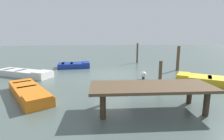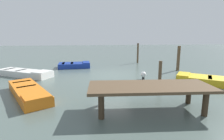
{
  "view_description": "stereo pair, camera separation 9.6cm",
  "coord_description": "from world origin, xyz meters",
  "px_view_note": "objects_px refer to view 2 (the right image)",
  "views": [
    {
      "loc": [
        1.54,
        11.95,
        2.71
      ],
      "look_at": [
        0.0,
        0.0,
        0.35
      ],
      "focal_mm": 28.12,
      "sensor_mm": 36.0,
      "label": 1
    },
    {
      "loc": [
        1.44,
        11.96,
        2.71
      ],
      "look_at": [
        0.0,
        0.0,
        0.35
      ],
      "focal_mm": 28.12,
      "sensor_mm": 36.0,
      "label": 2
    }
  ],
  "objects_px": {
    "rowboat_white": "(25,73)",
    "marker_buoy": "(143,75)",
    "rowboat_orange": "(28,92)",
    "mooring_piling_mid_left": "(138,53)",
    "rowboat_blue": "(75,65)",
    "mooring_piling_far_left": "(178,58)",
    "dock_segment": "(150,89)",
    "mooring_piling_mid_right": "(160,73)",
    "rowboat_yellow": "(205,80)"
  },
  "relations": [
    {
      "from": "mooring_piling_mid_left",
      "to": "mooring_piling_far_left",
      "type": "distance_m",
      "value": 4.73
    },
    {
      "from": "rowboat_yellow",
      "to": "rowboat_white",
      "type": "distance_m",
      "value": 11.44
    },
    {
      "from": "mooring_piling_mid_right",
      "to": "rowboat_white",
      "type": "bearing_deg",
      "value": -20.78
    },
    {
      "from": "rowboat_yellow",
      "to": "marker_buoy",
      "type": "height_order",
      "value": "marker_buoy"
    },
    {
      "from": "rowboat_blue",
      "to": "rowboat_yellow",
      "type": "height_order",
      "value": "same"
    },
    {
      "from": "rowboat_orange",
      "to": "mooring_piling_mid_right",
      "type": "relative_size",
      "value": 2.89
    },
    {
      "from": "rowboat_yellow",
      "to": "rowboat_white",
      "type": "bearing_deg",
      "value": 18.37
    },
    {
      "from": "rowboat_orange",
      "to": "marker_buoy",
      "type": "bearing_deg",
      "value": 82.1
    },
    {
      "from": "mooring_piling_mid_right",
      "to": "mooring_piling_far_left",
      "type": "distance_m",
      "value": 4.91
    },
    {
      "from": "mooring_piling_mid_left",
      "to": "mooring_piling_mid_right",
      "type": "bearing_deg",
      "value": 83.69
    },
    {
      "from": "dock_segment",
      "to": "mooring_piling_mid_right",
      "type": "height_order",
      "value": "mooring_piling_mid_right"
    },
    {
      "from": "rowboat_blue",
      "to": "rowboat_yellow",
      "type": "bearing_deg",
      "value": -41.76
    },
    {
      "from": "rowboat_white",
      "to": "marker_buoy",
      "type": "xyz_separation_m",
      "value": [
        -7.77,
        1.79,
        0.07
      ]
    },
    {
      "from": "dock_segment",
      "to": "rowboat_blue",
      "type": "bearing_deg",
      "value": -65.97
    },
    {
      "from": "rowboat_white",
      "to": "dock_segment",
      "type": "bearing_deg",
      "value": -14.83
    },
    {
      "from": "rowboat_yellow",
      "to": "mooring_piling_mid_left",
      "type": "distance_m",
      "value": 8.35
    },
    {
      "from": "rowboat_orange",
      "to": "mooring_piling_mid_right",
      "type": "height_order",
      "value": "mooring_piling_mid_right"
    },
    {
      "from": "rowboat_blue",
      "to": "marker_buoy",
      "type": "distance_m",
      "value": 6.68
    },
    {
      "from": "mooring_piling_mid_right",
      "to": "dock_segment",
      "type": "bearing_deg",
      "value": 62.45
    },
    {
      "from": "mooring_piling_far_left",
      "to": "marker_buoy",
      "type": "distance_m",
      "value": 4.41
    },
    {
      "from": "rowboat_blue",
      "to": "mooring_piling_mid_left",
      "type": "height_order",
      "value": "mooring_piling_mid_left"
    },
    {
      "from": "mooring_piling_mid_right",
      "to": "rowboat_yellow",
      "type": "bearing_deg",
      "value": 178.54
    },
    {
      "from": "mooring_piling_mid_left",
      "to": "marker_buoy",
      "type": "xyz_separation_m",
      "value": [
        1.42,
        6.69,
        -0.7
      ]
    },
    {
      "from": "rowboat_blue",
      "to": "mooring_piling_far_left",
      "type": "xyz_separation_m",
      "value": [
        -8.27,
        2.26,
        0.75
      ]
    },
    {
      "from": "rowboat_blue",
      "to": "mooring_piling_mid_left",
      "type": "xyz_separation_m",
      "value": [
        -6.12,
        -1.95,
        0.77
      ]
    },
    {
      "from": "rowboat_blue",
      "to": "mooring_piling_far_left",
      "type": "bearing_deg",
      "value": -19.07
    },
    {
      "from": "rowboat_white",
      "to": "mooring_piling_mid_right",
      "type": "height_order",
      "value": "mooring_piling_mid_right"
    },
    {
      "from": "rowboat_white",
      "to": "mooring_piling_mid_left",
      "type": "height_order",
      "value": "mooring_piling_mid_left"
    },
    {
      "from": "rowboat_yellow",
      "to": "marker_buoy",
      "type": "distance_m",
      "value": 3.51
    },
    {
      "from": "rowboat_yellow",
      "to": "rowboat_orange",
      "type": "bearing_deg",
      "value": 41.27
    },
    {
      "from": "rowboat_orange",
      "to": "mooring_piling_mid_right",
      "type": "xyz_separation_m",
      "value": [
        -6.66,
        -1.14,
        0.46
      ]
    },
    {
      "from": "mooring_piling_mid_right",
      "to": "mooring_piling_far_left",
      "type": "height_order",
      "value": "mooring_piling_far_left"
    },
    {
      "from": "rowboat_blue",
      "to": "rowboat_orange",
      "type": "height_order",
      "value": "same"
    },
    {
      "from": "dock_segment",
      "to": "rowboat_orange",
      "type": "bearing_deg",
      "value": -19.69
    },
    {
      "from": "rowboat_orange",
      "to": "mooring_piling_mid_left",
      "type": "bearing_deg",
      "value": 110.52
    },
    {
      "from": "rowboat_white",
      "to": "mooring_piling_far_left",
      "type": "distance_m",
      "value": 11.39
    },
    {
      "from": "rowboat_yellow",
      "to": "mooring_piling_mid_left",
      "type": "xyz_separation_m",
      "value": [
        1.79,
        -8.12,
        0.77
      ]
    },
    {
      "from": "rowboat_orange",
      "to": "rowboat_white",
      "type": "height_order",
      "value": "same"
    },
    {
      "from": "marker_buoy",
      "to": "mooring_piling_mid_left",
      "type": "bearing_deg",
      "value": -101.98
    },
    {
      "from": "rowboat_white",
      "to": "rowboat_yellow",
      "type": "bearing_deg",
      "value": 12.98
    },
    {
      "from": "rowboat_white",
      "to": "rowboat_blue",
      "type": "bearing_deg",
      "value": 73.17
    },
    {
      "from": "dock_segment",
      "to": "mooring_piling_mid_left",
      "type": "relative_size",
      "value": 2.28
    },
    {
      "from": "rowboat_blue",
      "to": "mooring_piling_mid_left",
      "type": "bearing_deg",
      "value": 13.85
    },
    {
      "from": "mooring_piling_mid_left",
      "to": "rowboat_yellow",
      "type": "bearing_deg",
      "value": 102.43
    },
    {
      "from": "rowboat_orange",
      "to": "rowboat_white",
      "type": "bearing_deg",
      "value": 170.81
    },
    {
      "from": "dock_segment",
      "to": "mooring_piling_mid_right",
      "type": "relative_size",
      "value": 3.34
    },
    {
      "from": "marker_buoy",
      "to": "rowboat_white",
      "type": "bearing_deg",
      "value": -13.0
    },
    {
      "from": "rowboat_orange",
      "to": "mooring_piling_mid_left",
      "type": "xyz_separation_m",
      "value": [
        -7.55,
        -9.19,
        0.77
      ]
    },
    {
      "from": "mooring_piling_mid_right",
      "to": "marker_buoy",
      "type": "xyz_separation_m",
      "value": [
        0.53,
        -1.36,
        -0.39
      ]
    },
    {
      "from": "mooring_piling_far_left",
      "to": "dock_segment",
      "type": "bearing_deg",
      "value": 56.26
    }
  ]
}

